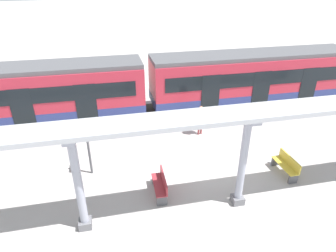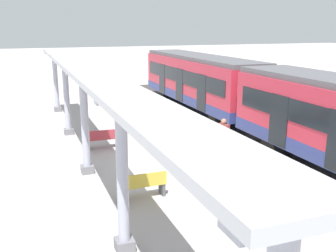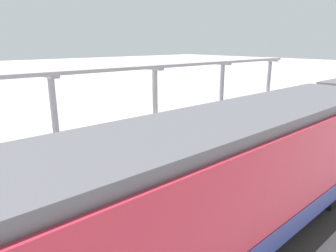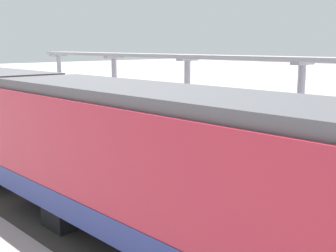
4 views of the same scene
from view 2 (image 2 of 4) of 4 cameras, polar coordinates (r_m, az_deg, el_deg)
The scene contains 13 objects.
ground_plane at distance 15.75m, azimuth 0.14°, elevation -5.19°, with size 176.00×176.00×0.00m, color #AAA4A1.
tactile_edge_strip at distance 17.21m, azimuth 11.01°, elevation -3.74°, with size 0.47×29.29×0.01m, color gold.
trackbed at distance 18.21m, azimuth 15.96°, elevation -3.04°, with size 3.20×41.29×0.01m, color #38332D.
train_near_carriage at distance 25.20m, azimuth 4.43°, elevation 6.44°, with size 2.65×12.86×3.48m.
canopy_pillar_nearest at distance 25.58m, azimuth -15.95°, elevation 6.21°, with size 1.10×0.44×3.75m.
canopy_pillar_second at distance 19.86m, azimuth -14.49°, elevation 4.11°, with size 1.10×0.44×3.75m.
canopy_pillar_third at distance 14.34m, azimuth -11.95°, elevation 0.44°, with size 1.10×0.44×3.75m.
canopy_pillar_fourth at distance 9.17m, azimuth -6.60°, elevation -7.28°, with size 1.10×0.44×3.75m.
canopy_beam at distance 14.09m, azimuth -12.41°, elevation 8.14°, with size 1.20×23.61×0.16m, color #A8AAB2.
bench_mid_platform at distance 17.54m, azimuth -9.36°, elevation -1.83°, with size 1.52×0.50×0.86m.
bench_far_end at distance 12.42m, azimuth -3.70°, elevation -8.54°, with size 1.51×0.46×0.86m.
platform_info_sign at distance 20.34m, azimuth -5.49°, elevation 3.10°, with size 0.56×0.10×2.20m.
passenger_waiting_near_edge at distance 16.04m, azimuth 8.03°, elevation -1.10°, with size 0.36×0.52×1.66m.
Camera 2 is at (5.23, 13.90, 5.26)m, focal length 42.09 mm.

